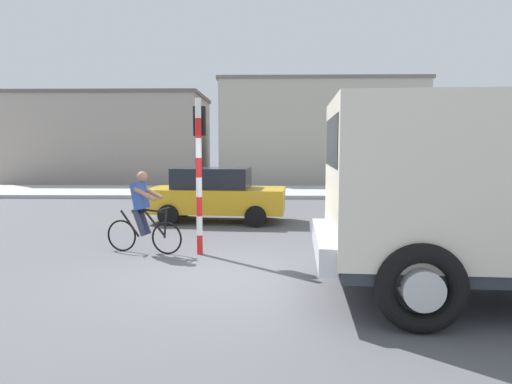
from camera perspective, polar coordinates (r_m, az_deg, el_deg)
ground_plane at (r=8.08m, az=-5.15°, el=-10.28°), size 120.00×120.00×0.00m
sidewalk_far at (r=21.69m, az=-1.06°, el=0.06°), size 80.00×5.00×0.16m
cyclist at (r=9.74m, az=-14.09°, el=-2.48°), size 1.69×0.59×1.72m
traffic_light_pole at (r=9.38m, az=-7.17°, el=4.72°), size 0.24×0.43×3.20m
car_red_near at (r=13.50m, az=-5.10°, el=-0.28°), size 4.13×2.12×1.60m
pedestrian_near_kerb at (r=18.02m, az=15.05°, el=1.14°), size 0.34×0.22×1.62m
building_corner_left at (r=30.38m, az=-17.32°, el=6.42°), size 11.49×6.99×5.44m
building_mid_block at (r=28.56m, az=7.92°, el=7.46°), size 12.19×5.42×6.21m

